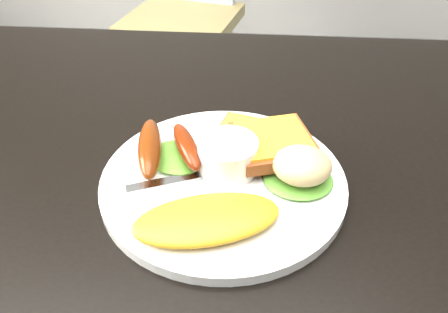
% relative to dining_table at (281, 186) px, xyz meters
% --- Properties ---
extents(dining_table, '(1.20, 0.80, 0.04)m').
position_rel_dining_table_xyz_m(dining_table, '(0.00, 0.00, 0.00)').
color(dining_table, black).
rests_on(dining_table, ground).
extents(dining_chair, '(0.47, 0.47, 0.05)m').
position_rel_dining_table_xyz_m(dining_chair, '(-0.33, 1.23, -0.28)').
color(dining_chair, tan).
rests_on(dining_chair, ground).
extents(plate, '(0.27, 0.27, 0.01)m').
position_rel_dining_table_xyz_m(plate, '(-0.07, -0.03, 0.03)').
color(plate, white).
rests_on(plate, dining_table).
extents(lettuce_left, '(0.09, 0.08, 0.01)m').
position_rel_dining_table_xyz_m(lettuce_left, '(-0.12, 0.00, 0.04)').
color(lettuce_left, '#699E2C').
rests_on(lettuce_left, plate).
extents(lettuce_right, '(0.08, 0.07, 0.01)m').
position_rel_dining_table_xyz_m(lettuce_right, '(0.01, -0.03, 0.04)').
color(lettuce_right, '#5EA032').
rests_on(lettuce_right, plate).
extents(omelette, '(0.16, 0.11, 0.02)m').
position_rel_dining_table_xyz_m(omelette, '(-0.08, -0.10, 0.04)').
color(omelette, gold).
rests_on(omelette, plate).
extents(sausage_a, '(0.05, 0.11, 0.03)m').
position_rel_dining_table_xyz_m(sausage_a, '(-0.15, -0.01, 0.05)').
color(sausage_a, '#5E210C').
rests_on(sausage_a, lettuce_left).
extents(sausage_b, '(0.06, 0.09, 0.02)m').
position_rel_dining_table_xyz_m(sausage_b, '(-0.11, -0.00, 0.05)').
color(sausage_b, '#5F2E09').
rests_on(sausage_b, lettuce_left).
extents(ramekin, '(0.08, 0.08, 0.04)m').
position_rel_dining_table_xyz_m(ramekin, '(-0.06, -0.01, 0.05)').
color(ramekin, white).
rests_on(ramekin, plate).
extents(toast_a, '(0.09, 0.09, 0.01)m').
position_rel_dining_table_xyz_m(toast_a, '(-0.04, 0.04, 0.04)').
color(toast_a, brown).
rests_on(toast_a, plate).
extents(toast_b, '(0.11, 0.11, 0.01)m').
position_rel_dining_table_xyz_m(toast_b, '(-0.01, 0.01, 0.05)').
color(toast_b, '#96431B').
rests_on(toast_b, toast_a).
extents(potato_salad, '(0.06, 0.06, 0.03)m').
position_rel_dining_table_xyz_m(potato_salad, '(0.02, -0.03, 0.06)').
color(potato_salad, beige).
rests_on(potato_salad, lettuce_right).
extents(fork, '(0.14, 0.07, 0.00)m').
position_rel_dining_table_xyz_m(fork, '(-0.10, -0.03, 0.03)').
color(fork, '#ADAFB7').
rests_on(fork, plate).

